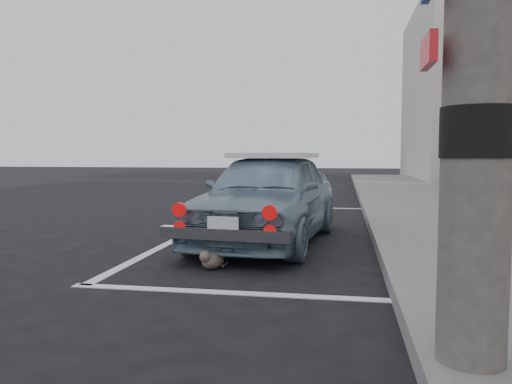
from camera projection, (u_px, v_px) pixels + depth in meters
ground at (196, 277)px, 4.86m from camera, size 80.00×80.00×0.00m
sidewalk at (487, 244)px, 6.27m from camera, size 2.80×40.00×0.15m
building_far at (453, 94)px, 23.10m from camera, size 3.50×10.00×8.00m
pline_rear at (235, 293)px, 4.28m from camera, size 3.00×0.12×0.01m
pline_front at (302, 208)px, 11.16m from camera, size 3.00×0.12×0.01m
pline_side at (197, 229)px, 7.96m from camera, size 0.12×7.00×0.01m
retro_coupe at (268, 196)px, 6.78m from camera, size 1.85×3.81×1.25m
cat at (212, 259)px, 5.18m from camera, size 0.29×0.39×0.23m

